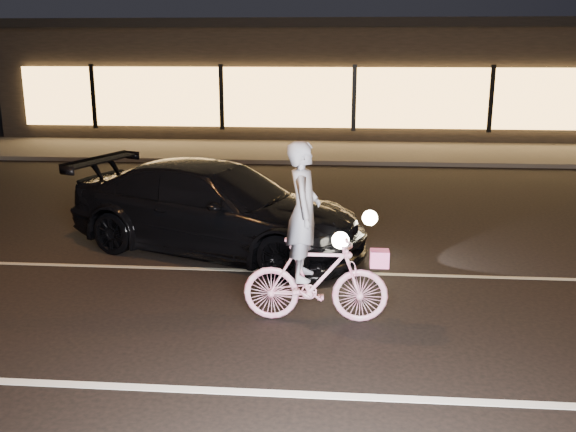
{
  "coord_description": "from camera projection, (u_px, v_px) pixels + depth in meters",
  "views": [
    {
      "loc": [
        -0.39,
        -7.06,
        3.28
      ],
      "look_at": [
        -1.03,
        0.6,
        1.24
      ],
      "focal_mm": 40.0,
      "sensor_mm": 36.0,
      "label": 1
    }
  ],
  "objects": [
    {
      "name": "lane_stripe_far",
      "position": [
        365.0,
        274.0,
        9.54
      ],
      "size": [
        60.0,
        0.1,
        0.01
      ],
      "primitive_type": "cube",
      "color": "gray",
      "rests_on": "ground"
    },
    {
      "name": "sidewalk",
      "position": [
        354.0,
        152.0,
        20.12
      ],
      "size": [
        30.0,
        4.0,
        0.12
      ],
      "primitive_type": "cube",
      "color": "#383533",
      "rests_on": "ground"
    },
    {
      "name": "ground",
      "position": [
        370.0,
        331.0,
        7.61
      ],
      "size": [
        90.0,
        90.0,
        0.0
      ],
      "primitive_type": "plane",
      "color": "black",
      "rests_on": "ground"
    },
    {
      "name": "sedan",
      "position": [
        217.0,
        208.0,
        10.45
      ],
      "size": [
        5.39,
        3.63,
        1.45
      ],
      "rotation": [
        0.0,
        0.0,
        1.22
      ],
      "color": "black",
      "rests_on": "ground"
    },
    {
      "name": "lane_stripe_near",
      "position": [
        376.0,
        398.0,
        6.17
      ],
      "size": [
        60.0,
        0.12,
        0.01
      ],
      "primitive_type": "cube",
      "color": "silver",
      "rests_on": "ground"
    },
    {
      "name": "storefront",
      "position": [
        353.0,
        76.0,
        25.33
      ],
      "size": [
        25.4,
        8.42,
        4.2
      ],
      "color": "black",
      "rests_on": "ground"
    },
    {
      "name": "cyclist",
      "position": [
        312.0,
        260.0,
        7.71
      ],
      "size": [
        1.77,
        0.61,
        2.23
      ],
      "rotation": [
        0.0,
        0.0,
        1.57
      ],
      "color": "#EC478D",
      "rests_on": "ground"
    }
  ]
}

